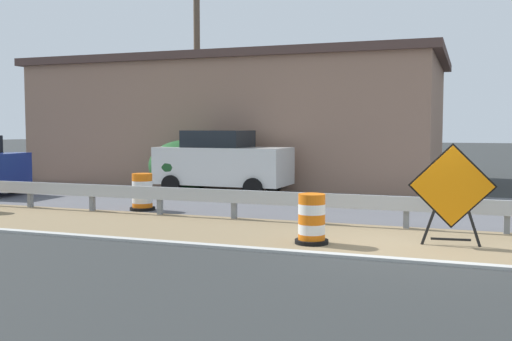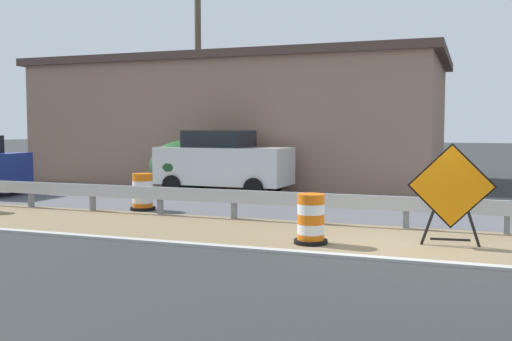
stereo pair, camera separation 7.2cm
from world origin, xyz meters
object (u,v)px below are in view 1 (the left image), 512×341
(traffic_barrel_nearest, at_px, (312,221))
(traffic_barrel_close, at_px, (142,194))
(car_distant_a, at_px, (222,162))
(utility_pole_near, at_px, (197,60))
(warning_sign_diamond, at_px, (452,190))

(traffic_barrel_nearest, xyz_separation_m, traffic_barrel_close, (2.92, 5.42, 0.02))
(traffic_barrel_nearest, xyz_separation_m, car_distant_a, (7.40, 5.00, 0.63))
(car_distant_a, height_order, utility_pole_near, utility_pole_near)
(traffic_barrel_nearest, relative_size, traffic_barrel_close, 0.97)
(traffic_barrel_close, xyz_separation_m, car_distant_a, (4.48, -0.41, 0.61))
(warning_sign_diamond, xyz_separation_m, car_distant_a, (6.71, 7.51, 0.01))
(utility_pole_near, bearing_deg, car_distant_a, -138.19)
(warning_sign_diamond, xyz_separation_m, traffic_barrel_close, (2.23, 7.92, -0.60))
(traffic_barrel_nearest, bearing_deg, car_distant_a, 34.08)
(utility_pole_near, bearing_deg, traffic_barrel_nearest, -144.00)
(traffic_barrel_nearest, distance_m, traffic_barrel_close, 6.15)
(traffic_barrel_close, distance_m, utility_pole_near, 8.11)
(car_distant_a, bearing_deg, traffic_barrel_nearest, -54.27)
(warning_sign_diamond, distance_m, car_distant_a, 10.07)
(warning_sign_diamond, distance_m, traffic_barrel_close, 8.25)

